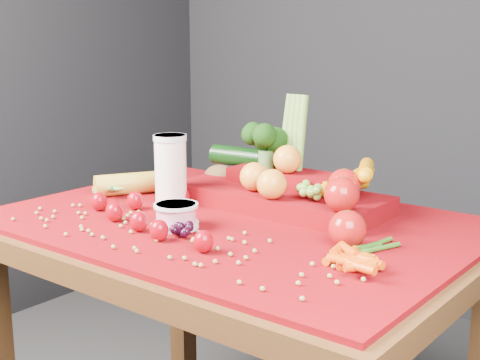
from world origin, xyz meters
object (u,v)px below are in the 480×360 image
Objects in this scene: yogurt_bowl at (176,215)px; produce_mound at (289,185)px; table at (235,264)px; milk_glass at (171,168)px.

produce_mound reaches higher than yogurt_bowl.
yogurt_bowl is (-0.06, -0.13, 0.14)m from table.
milk_glass is at bearing -147.36° from produce_mound.
yogurt_bowl is at bearing -113.94° from table.
milk_glass is 0.29m from produce_mound.
produce_mound is (0.04, 0.16, 0.17)m from table.
yogurt_bowl reaches higher than table.
table is 6.29× the size of milk_glass.
yogurt_bowl is at bearing -109.30° from produce_mound.
yogurt_bowl is at bearing -42.86° from milk_glass.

